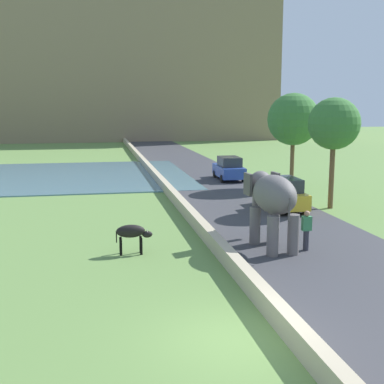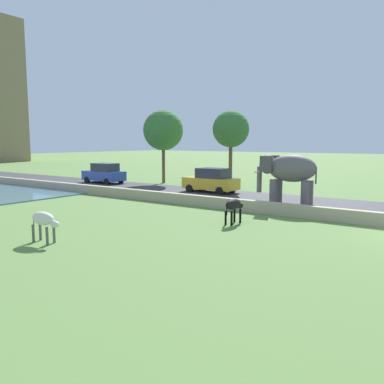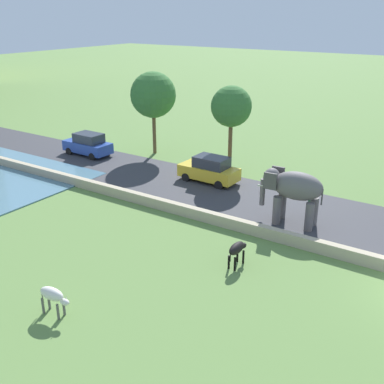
{
  "view_description": "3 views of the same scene",
  "coord_description": "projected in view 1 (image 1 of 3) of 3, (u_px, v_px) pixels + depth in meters",
  "views": [
    {
      "loc": [
        -3.36,
        -11.17,
        5.66
      ],
      "look_at": [
        1.19,
        12.49,
        1.51
      ],
      "focal_mm": 47.66,
      "sensor_mm": 36.0,
      "label": 1
    },
    {
      "loc": [
        -17.66,
        -0.95,
        3.71
      ],
      "look_at": [
        -1.25,
        10.67,
        1.16
      ],
      "focal_mm": 37.38,
      "sensor_mm": 36.0,
      "label": 2
    },
    {
      "loc": [
        -18.48,
        -0.64,
        10.78
      ],
      "look_at": [
        0.98,
        12.2,
        1.63
      ],
      "focal_mm": 43.5,
      "sensor_mm": 36.0,
      "label": 3
    }
  ],
  "objects": [
    {
      "name": "barrier_wall",
      "position": [
        175.0,
        197.0,
        29.98
      ],
      "size": [
        0.4,
        110.0,
        0.62
      ],
      "primitive_type": "cube",
      "color": "tan",
      "rests_on": "ground"
    },
    {
      "name": "elephant",
      "position": [
        272.0,
        198.0,
        19.9
      ],
      "size": [
        1.59,
        3.51,
        2.99
      ],
      "color": "#605B5B",
      "rests_on": "ground"
    },
    {
      "name": "cow_black",
      "position": [
        132.0,
        233.0,
        19.4
      ],
      "size": [
        1.39,
        0.46,
        1.15
      ],
      "color": "black",
      "rests_on": "ground"
    },
    {
      "name": "car_yellow",
      "position": [
        283.0,
        194.0,
        27.49
      ],
      "size": [
        1.87,
        4.04,
        1.8
      ],
      "color": "gold",
      "rests_on": "ground"
    },
    {
      "name": "car_blue",
      "position": [
        229.0,
        169.0,
        38.35
      ],
      "size": [
        1.87,
        4.04,
        1.8
      ],
      "color": "#2D4CA8",
      "rests_on": "ground"
    },
    {
      "name": "person_beside_elephant",
      "position": [
        306.0,
        230.0,
        19.7
      ],
      "size": [
        0.36,
        0.22,
        1.63
      ],
      "color": "#33333D",
      "rests_on": "ground"
    },
    {
      "name": "ground_plane",
      "position": [
        241.0,
        340.0,
        12.39
      ],
      "size": [
        220.0,
        220.0,
        0.0
      ],
      "primitive_type": "plane",
      "color": "#608442"
    },
    {
      "name": "hill_distant",
      "position": [
        76.0,
        63.0,
        87.38
      ],
      "size": [
        64.0,
        28.0,
        25.49
      ],
      "primitive_type": "cube",
      "color": "#897556",
      "rests_on": "ground"
    },
    {
      "name": "tree_near",
      "position": [
        293.0,
        119.0,
        34.48
      ],
      "size": [
        3.54,
        3.54,
        6.44
      ],
      "color": "brown",
      "rests_on": "ground"
    },
    {
      "name": "road_surface",
      "position": [
        228.0,
        193.0,
        32.67
      ],
      "size": [
        7.0,
        120.0,
        0.06
      ],
      "primitive_type": "cube",
      "color": "#38383D",
      "rests_on": "ground"
    },
    {
      "name": "tree_mid",
      "position": [
        334.0,
        124.0,
        27.41
      ],
      "size": [
        2.81,
        2.81,
        6.05
      ],
      "color": "brown",
      "rests_on": "ground"
    }
  ]
}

